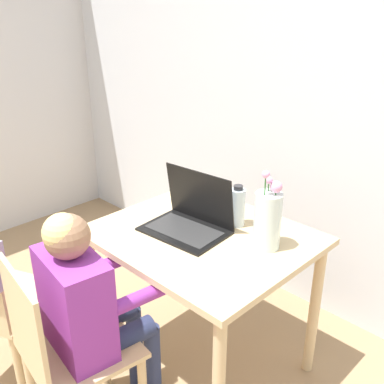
{
  "coord_description": "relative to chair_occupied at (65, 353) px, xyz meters",
  "views": [
    {
      "loc": [
        1.1,
        0.1,
        1.7
      ],
      "look_at": [
        -0.17,
        1.39,
        0.92
      ],
      "focal_mm": 42.0,
      "sensor_mm": 36.0,
      "label": 1
    }
  ],
  "objects": [
    {
      "name": "person_seated",
      "position": [
        0.02,
        0.11,
        0.19
      ],
      "size": [
        0.39,
        0.46,
        1.03
      ],
      "rotation": [
        0.0,
        0.0,
        3.01
      ],
      "color": "purple",
      "rests_on": "ground_plane"
    },
    {
      "name": "chair_occupied",
      "position": [
        0.0,
        0.0,
        0.0
      ],
      "size": [
        0.45,
        0.45,
        0.85
      ],
      "rotation": [
        0.0,
        0.0,
        3.01
      ],
      "color": "#D6B784",
      "rests_on": "ground_plane"
    },
    {
      "name": "wall_back",
      "position": [
        0.18,
        1.52,
        0.8
      ],
      "size": [
        6.4,
        0.05,
        2.5
      ],
      "color": "silver",
      "rests_on": "ground_plane"
    },
    {
      "name": "dining_table",
      "position": [
        0.08,
        0.68,
        0.18
      ],
      "size": [
        0.91,
        0.78,
        0.74
      ],
      "color": "#D6B784",
      "rests_on": "ground_plane"
    },
    {
      "name": "laptop",
      "position": [
        0.01,
        0.68,
        0.35
      ],
      "size": [
        0.39,
        0.29,
        0.26
      ],
      "rotation": [
        0.0,
        0.0,
        0.09
      ],
      "color": "black",
      "rests_on": "dining_table"
    },
    {
      "name": "flower_vase",
      "position": [
        0.35,
        0.78,
        0.42
      ],
      "size": [
        0.11,
        0.11,
        0.35
      ],
      "color": "silver",
      "rests_on": "dining_table"
    },
    {
      "name": "water_bottle",
      "position": [
        0.14,
        0.85,
        0.38
      ],
      "size": [
        0.07,
        0.07,
        0.2
      ],
      "color": "silver",
      "rests_on": "dining_table"
    }
  ]
}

